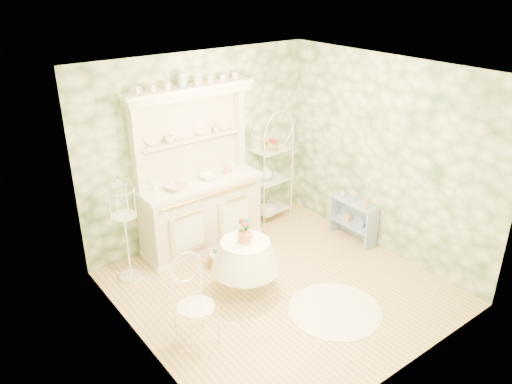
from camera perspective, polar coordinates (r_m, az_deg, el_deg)
floor at (r=6.40m, az=2.76°, el=-10.90°), size 3.60×3.60×0.00m
ceiling at (r=5.32m, az=3.36°, el=13.55°), size 3.60×3.60×0.00m
wall_left at (r=4.88m, az=-13.42°, el=-5.10°), size 3.60×3.60×0.00m
wall_right at (r=6.95m, az=14.48°, el=3.87°), size 3.60×3.60×0.00m
wall_back at (r=7.10m, az=-6.40°, el=4.93°), size 3.60×3.60×0.00m
wall_front at (r=4.67m, az=17.51°, el=-7.07°), size 3.60×3.60×0.00m
kitchen_dresser at (r=6.85m, az=-6.52°, el=2.35°), size 1.87×0.61×2.29m
bakers_rack at (r=7.73m, az=1.64°, el=2.82°), size 0.57×0.44×1.71m
side_shelf at (r=7.44m, az=11.03°, el=-3.33°), size 0.33×0.70×0.58m
round_table at (r=6.17m, az=-1.22°, el=-9.00°), size 0.73×0.73×0.61m
cafe_chair at (r=5.37m, az=-6.89°, el=-12.62°), size 0.46×0.46×0.96m
birdcage_stand at (r=6.43m, az=-14.68°, el=-4.26°), size 0.37×0.37×1.40m
floor_basket at (r=6.77m, az=-4.10°, el=-7.53°), size 0.42×0.42×0.25m
lace_rug at (r=6.10m, az=9.00°, el=-13.23°), size 1.41×1.41×0.01m
bowl_floral at (r=6.67m, az=-9.23°, el=0.37°), size 0.35×0.35×0.07m
bowl_white at (r=6.94m, az=-5.45°, el=1.56°), size 0.29×0.29×0.08m
cup_left at (r=6.67m, az=-9.85°, el=5.80°), size 0.14×0.14×0.10m
cup_right at (r=7.01m, az=-4.61°, el=7.01°), size 0.11×0.11×0.09m
potted_geranium at (r=5.93m, az=-1.32°, el=-4.31°), size 0.15×0.10×0.29m
bottle_amber at (r=7.09m, az=12.47°, el=-1.39°), size 0.08×0.08×0.17m
bottle_blue at (r=7.27m, az=11.06°, el=-0.85°), size 0.06×0.06×0.11m
bottle_glass at (r=7.42m, az=9.86°, el=-0.25°), size 0.07×0.07×0.09m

